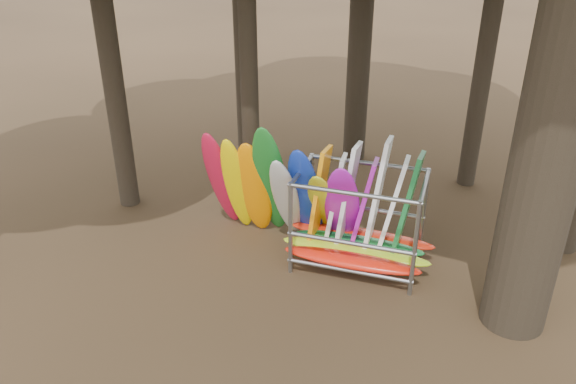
% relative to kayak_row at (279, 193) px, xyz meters
% --- Properties ---
extents(ground, '(120.00, 120.00, 0.00)m').
position_rel_kayak_row_xyz_m(ground, '(0.71, -1.62, -1.29)').
color(ground, '#47331E').
rests_on(ground, ground).
extents(kayak_row, '(3.69, 1.96, 3.14)m').
position_rel_kayak_row_xyz_m(kayak_row, '(0.00, 0.00, 0.00)').
color(kayak_row, '#BB1131').
rests_on(kayak_row, ground).
extents(storage_rack, '(3.21, 1.57, 2.85)m').
position_rel_kayak_row_xyz_m(storage_rack, '(1.84, -0.26, -0.31)').
color(storage_rack, gray).
rests_on(storage_rack, ground).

